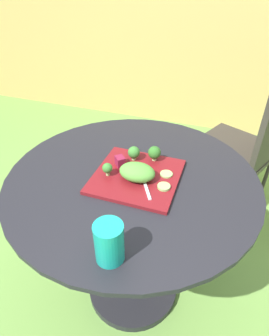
{
  "coord_description": "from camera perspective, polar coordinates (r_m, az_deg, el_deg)",
  "views": [
    {
      "loc": [
        0.28,
        -0.78,
        1.37
      ],
      "look_at": [
        0.01,
        -0.0,
        0.77
      ],
      "focal_mm": 30.75,
      "sensor_mm": 36.0,
      "label": 1
    }
  ],
  "objects": [
    {
      "name": "ground_plane",
      "position": [
        1.6,
        -0.31,
        -22.61
      ],
      "size": [
        12.0,
        12.0,
        0.0
      ],
      "primitive_type": "plane",
      "color": "#669342"
    },
    {
      "name": "bamboo_fence",
      "position": [
        2.78,
        14.32,
        24.0
      ],
      "size": [
        8.0,
        0.08,
        1.67
      ],
      "primitive_type": "cube",
      "color": "tan",
      "rests_on": "ground_plane"
    },
    {
      "name": "patio_table",
      "position": [
        1.22,
        -0.39,
        -11.03
      ],
      "size": [
        0.92,
        0.92,
        0.73
      ],
      "color": "black",
      "rests_on": "ground_plane"
    },
    {
      "name": "patio_chair",
      "position": [
        1.78,
        22.15,
        4.97
      ],
      "size": [
        0.59,
        0.59,
        0.9
      ],
      "color": "#332D28",
      "rests_on": "ground_plane"
    },
    {
      "name": "salad_plate",
      "position": [
        1.04,
        0.45,
        -1.66
      ],
      "size": [
        0.3,
        0.3,
        0.01
      ],
      "primitive_type": "cube",
      "color": "maroon",
      "rests_on": "patio_table"
    },
    {
      "name": "drinking_glass",
      "position": [
        0.76,
        -5.02,
        -14.78
      ],
      "size": [
        0.08,
        0.08,
        0.12
      ],
      "color": "#149989",
      "rests_on": "patio_table"
    },
    {
      "name": "fork",
      "position": [
        1.0,
        1.95,
        -2.76
      ],
      "size": [
        0.09,
        0.14,
        0.0
      ],
      "color": "silver",
      "rests_on": "salad_plate"
    },
    {
      "name": "lettuce_mound",
      "position": [
        1.0,
        0.52,
        -0.81
      ],
      "size": [
        0.13,
        0.09,
        0.06
      ],
      "primitive_type": "ellipsoid",
      "color": "#519338",
      "rests_on": "salad_plate"
    },
    {
      "name": "broccoli_floret_0",
      "position": [
        1.1,
        -0.13,
        3.09
      ],
      "size": [
        0.05,
        0.05,
        0.06
      ],
      "color": "#99B770",
      "rests_on": "salad_plate"
    },
    {
      "name": "broccoli_floret_1",
      "position": [
        1.1,
        3.97,
        3.05
      ],
      "size": [
        0.05,
        0.05,
        0.06
      ],
      "color": "#99B770",
      "rests_on": "salad_plate"
    },
    {
      "name": "broccoli_floret_2",
      "position": [
        1.02,
        -5.41,
        -0.06
      ],
      "size": [
        0.04,
        0.04,
        0.05
      ],
      "color": "#99B770",
      "rests_on": "salad_plate"
    },
    {
      "name": "cucumber_slice_0",
      "position": [
        0.98,
        5.84,
        -3.69
      ],
      "size": [
        0.04,
        0.04,
        0.01
      ],
      "primitive_type": "cylinder",
      "color": "#8EB766",
      "rests_on": "salad_plate"
    },
    {
      "name": "cucumber_slice_1",
      "position": [
        1.04,
        6.33,
        -1.2
      ],
      "size": [
        0.04,
        0.04,
        0.01
      ],
      "primitive_type": "cylinder",
      "color": "#8EB766",
      "rests_on": "salad_plate"
    },
    {
      "name": "beet_chunk_0",
      "position": [
        1.07,
        -2.88,
        1.34
      ],
      "size": [
        0.05,
        0.05,
        0.04
      ],
      "primitive_type": "cube",
      "rotation": [
        0.0,
        0.0,
        2.33
      ],
      "color": "maroon",
      "rests_on": "salad_plate"
    }
  ]
}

